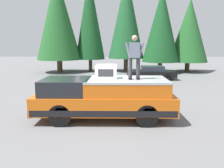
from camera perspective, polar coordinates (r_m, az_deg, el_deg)
The scene contains 10 objects.
ground_plane at distance 9.36m, azimuth -4.02°, elevation -8.62°, with size 90.00×90.00×0.00m, color slate.
pickup_truck at distance 9.03m, azimuth -1.91°, elevation -3.54°, with size 2.01×5.54×1.65m.
compressor_unit at distance 8.95m, azimuth -1.52°, elevation 3.20°, with size 0.65×0.84×0.56m.
person_on_truck_bed at distance 8.69m, azimuth 5.71°, elevation 7.08°, with size 0.29×0.72×1.69m.
parked_car_black at distance 19.51m, azimuth 9.95°, elevation 2.85°, with size 1.64×4.10×1.16m.
conifer_far_left at distance 25.92m, azimuth 19.05°, elevation 12.70°, with size 4.10×4.10×7.74m.
conifer_left at distance 24.25m, azimuth 12.46°, elevation 14.34°, with size 3.82×3.82×8.62m.
conifer_center_left at distance 25.06m, azimuth 3.66°, elevation 16.75°, with size 3.87×3.87×10.36m.
conifer_center_right at distance 25.35m, azimuth -5.69°, elevation 16.73°, with size 3.21×3.21×10.54m.
conifer_right at distance 24.90m, azimuth -13.62°, elevation 16.21°, with size 4.61×4.61×10.17m.
Camera 1 is at (-8.83, -0.78, 3.01)m, focal length 35.95 mm.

